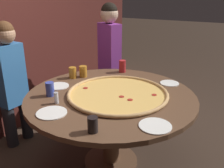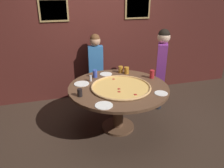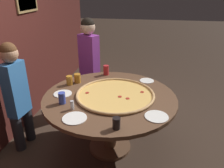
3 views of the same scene
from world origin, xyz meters
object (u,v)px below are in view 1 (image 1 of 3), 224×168
Objects in this scene: drink_cup_front_edge at (122,66)px; condiment_shaker at (56,98)px; dining_table at (111,108)px; diner_far_left at (11,78)px; drink_cup_by_shaker at (93,125)px; white_plate_beside_cup at (155,126)px; white_plate_near_front at (52,113)px; diner_side_left at (109,54)px; drink_cup_near_right at (50,89)px; white_plate_right_side at (170,83)px; white_plate_far_back at (58,86)px; drink_cup_far_left at (83,71)px; giant_pizza at (118,93)px; drink_cup_far_right at (73,73)px.

condiment_shaker is (-1.00, 0.15, -0.02)m from drink_cup_front_edge.
diner_far_left reaches higher than dining_table.
drink_cup_by_shaker reaches higher than dining_table.
drink_cup_by_shaker is at bearing 125.53° from white_plate_beside_cup.
diner_side_left reaches higher than white_plate_near_front.
drink_cup_near_right is 1.29× the size of condiment_shaker.
white_plate_right_side is at bearing -38.95° from dining_table.
white_plate_right_side and white_plate_near_front have the same top height.
white_plate_right_side is (-0.13, -0.57, -0.06)m from drink_cup_front_edge.
dining_table is 0.57m from drink_cup_near_right.
diner_far_left is at bearing 96.39° from white_plate_far_back.
drink_cup_far_left is 1.22× the size of condiment_shaker.
diner_far_left is (0.49, 1.27, -0.03)m from drink_cup_by_shaker.
white_plate_far_back is at bearing 20.92° from drink_cup_near_right.
white_plate_right_side is 1.10m from white_plate_far_back.
drink_cup_by_shaker is 1.36m from diner_far_left.
drink_cup_by_shaker is 0.52× the size of white_plate_far_back.
giant_pizza reaches higher than white_plate_near_front.
dining_table is 1.68× the size of giant_pizza.
drink_cup_far_left is 0.52× the size of white_plate_beside_cup.
drink_cup_by_shaker is 1.14m from white_plate_right_side.
diner_far_left is at bearing 121.70° from drink_cup_far_right.
drink_cup_near_right is at bearing 131.24° from white_plate_right_side.
drink_cup_far_left reaches higher than drink_cup_far_right.
drink_cup_near_right is 1.15× the size of drink_cup_by_shaker.
white_plate_right_side is at bearing -32.24° from white_plate_near_front.
white_plate_right_side is (0.86, 0.12, 0.00)m from white_plate_beside_cup.
diner_far_left is (-0.41, 0.62, -0.04)m from drink_cup_far_left.
dining_table is 1.11m from diner_far_left.
white_plate_right_side reaches higher than dining_table.
white_plate_far_back is (0.55, 0.72, -0.05)m from drink_cup_by_shaker.
condiment_shaker is at bearing -124.70° from drink_cup_near_right.
white_plate_right_side is 0.14× the size of diner_far_left.
white_plate_near_front is 0.56m from white_plate_far_back.
drink_cup_near_right reaches higher than drink_cup_by_shaker.
diner_side_left is (1.34, 1.03, 0.09)m from white_plate_beside_cup.
drink_cup_far_right is at bearing 41.53° from drink_cup_by_shaker.
drink_cup_near_right is 0.56m from drink_cup_far_left.
drink_cup_far_right is 0.51× the size of white_plate_beside_cup.
drink_cup_front_edge is (0.63, 0.17, 0.21)m from dining_table.
diner_side_left reaches higher than white_plate_far_back.
white_plate_far_back is at bearing -64.50° from diner_side_left.
giant_pizza is 9.31× the size of condiment_shaker.
diner_side_left is (0.98, 0.51, 0.23)m from dining_table.
drink_cup_near_right is 0.67× the size of white_plate_right_side.
white_plate_near_front is 0.18m from condiment_shaker.
drink_cup_front_edge reaches higher than condiment_shaker.
giant_pizza is 0.67× the size of diner_far_left.
dining_table is at bearing 141.05° from white_plate_right_side.
diner_side_left is at bearing 27.52° from dining_table.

